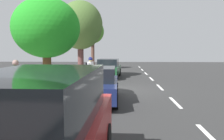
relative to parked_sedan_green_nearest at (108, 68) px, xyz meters
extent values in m
plane|color=#2C2C2C|center=(-0.74, 6.30, -0.75)|extent=(61.03, 61.03, 0.00)
cube|color=#AB9294|center=(3.10, 6.30, -0.67)|extent=(3.64, 38.14, 0.16)
cube|color=gray|center=(1.20, 6.30, -0.67)|extent=(0.16, 38.14, 0.16)
cube|color=white|center=(-3.41, -11.67, -0.75)|extent=(0.14, 2.20, 0.01)
cube|color=white|center=(-3.41, -7.47, -0.75)|extent=(0.14, 2.20, 0.01)
cube|color=white|center=(-3.41, -3.27, -0.75)|extent=(0.14, 2.20, 0.01)
cube|color=white|center=(-3.41, 0.93, -0.75)|extent=(0.14, 2.20, 0.01)
cube|color=white|center=(-3.41, 5.13, -0.75)|extent=(0.14, 2.20, 0.01)
cube|color=white|center=(-3.41, 9.33, -0.75)|extent=(0.14, 2.20, 0.01)
cube|color=white|center=(-3.41, 13.53, -0.75)|extent=(0.14, 2.20, 0.01)
cube|color=white|center=(-0.27, 6.30, -0.75)|extent=(0.12, 38.14, 0.01)
cube|color=#1E512D|center=(0.00, 0.00, -0.15)|extent=(2.04, 4.50, 0.64)
cube|color=black|center=(0.00, 0.00, 0.47)|extent=(1.68, 2.19, 0.60)
cylinder|color=black|center=(0.90, 1.31, -0.42)|extent=(0.26, 0.67, 0.66)
cylinder|color=black|center=(-0.72, 1.41, -0.42)|extent=(0.26, 0.67, 0.66)
cylinder|color=black|center=(0.72, -1.41, -0.42)|extent=(0.26, 0.67, 0.66)
cylinder|color=black|center=(-0.90, -1.31, -0.42)|extent=(0.26, 0.67, 0.66)
cube|color=navy|center=(0.00, 9.24, -0.15)|extent=(1.81, 4.42, 0.64)
cube|color=black|center=(0.00, 9.24, 0.47)|extent=(1.57, 2.12, 0.60)
cylinder|color=black|center=(0.80, 10.61, -0.42)|extent=(0.23, 0.66, 0.66)
cylinder|color=black|center=(-0.82, 10.59, -0.42)|extent=(0.23, 0.66, 0.66)
cylinder|color=black|center=(0.83, 7.89, -0.42)|extent=(0.23, 0.66, 0.66)
cylinder|color=black|center=(-0.79, 7.87, -0.42)|extent=(0.23, 0.66, 0.66)
cube|color=black|center=(0.20, 16.31, 0.86)|extent=(1.76, 3.15, 0.76)
cylinder|color=black|center=(1.03, 14.83, -0.37)|extent=(0.24, 0.77, 0.76)
torus|color=black|center=(0.22, 4.82, -0.40)|extent=(0.70, 0.17, 0.70)
torus|color=black|center=(1.24, 4.63, -0.40)|extent=(0.70, 0.17, 0.70)
cylinder|color=#197233|center=(0.60, 4.75, -0.31)|extent=(0.64, 0.15, 0.52)
cylinder|color=#197233|center=(0.96, 4.68, -0.32)|extent=(0.14, 0.06, 0.48)
cylinder|color=#197233|center=(0.65, 4.74, -0.07)|extent=(0.72, 0.17, 0.05)
cylinder|color=#197233|center=(1.08, 4.66, -0.48)|extent=(0.35, 0.10, 0.19)
cylinder|color=#197233|center=(1.13, 4.65, -0.24)|extent=(0.27, 0.08, 0.34)
cylinder|color=#197233|center=(0.26, 4.81, -0.23)|extent=(0.12, 0.06, 0.34)
cube|color=black|center=(1.01, 4.67, -0.04)|extent=(0.25, 0.14, 0.05)
cylinder|color=black|center=(0.30, 4.80, -0.01)|extent=(0.11, 0.46, 0.03)
cylinder|color=#C6B284|center=(0.97, 4.37, -0.31)|extent=(0.15, 0.15, 0.88)
cylinder|color=#C6B284|center=(0.89, 4.19, -0.31)|extent=(0.15, 0.15, 0.88)
cube|color=white|center=(0.93, 4.28, 0.44)|extent=(0.37, 0.44, 0.63)
cylinder|color=white|center=(1.04, 4.51, 0.41)|extent=(0.10, 0.10, 0.59)
cylinder|color=white|center=(0.82, 4.04, 0.41)|extent=(0.10, 0.10, 0.59)
sphere|color=#A59050|center=(0.93, 4.28, 0.88)|extent=(0.25, 0.25, 0.25)
sphere|color=navy|center=(0.93, 4.28, 0.93)|extent=(0.28, 0.28, 0.28)
cube|color=black|center=(1.11, 4.19, 0.46)|extent=(0.29, 0.35, 0.44)
cylinder|color=#4E352B|center=(2.28, -8.41, 1.15)|extent=(0.39, 0.39, 3.47)
ellipsoid|color=#45842A|center=(2.28, -8.41, 3.61)|extent=(2.62, 2.62, 2.76)
cylinder|color=brown|center=(2.28, 0.04, 0.96)|extent=(0.48, 0.48, 3.10)
ellipsoid|color=#47662E|center=(2.28, 0.04, 3.51)|extent=(3.62, 3.62, 3.93)
cylinder|color=brown|center=(2.28, 9.07, 0.55)|extent=(0.38, 0.38, 2.28)
ellipsoid|color=#1F8F20|center=(2.28, 9.07, 2.51)|extent=(2.98, 2.98, 2.68)
cylinder|color=black|center=(3.06, 10.40, -0.15)|extent=(0.15, 0.15, 0.87)
cylinder|color=black|center=(3.10, 10.60, -0.15)|extent=(0.15, 0.15, 0.87)
cube|color=#264C26|center=(3.08, 10.50, 0.59)|extent=(0.31, 0.42, 0.62)
cylinder|color=#264C26|center=(3.02, 10.25, 0.56)|extent=(0.10, 0.10, 0.59)
cylinder|color=#264C26|center=(3.14, 10.75, 0.56)|extent=(0.10, 0.10, 0.59)
sphere|color=gray|center=(3.08, 10.50, 1.03)|extent=(0.25, 0.25, 0.25)
camera|label=1|loc=(-1.05, 19.79, 1.56)|focal=38.84mm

